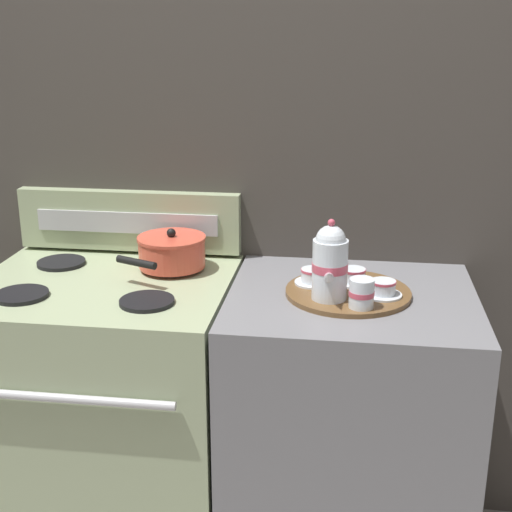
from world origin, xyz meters
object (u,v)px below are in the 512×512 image
Objects in this scene: serving_tray at (348,292)px; teacup_front at (383,288)px; saucepan at (171,251)px; stove at (111,417)px; teapot at (330,263)px; creamer_jug at (362,293)px; teacup_right at (353,276)px; teacup_left at (313,276)px.

serving_tray is 3.33× the size of teacup_front.
saucepan is at bearing 165.15° from teacup_front.
teapot is at bearing -6.06° from stove.
creamer_jug is at bearing -9.19° from stove.
serving_tray is (0.73, 0.00, 0.46)m from stove.
teacup_front is at bearing -47.51° from teacup_right.
serving_tray is 4.45× the size of creamer_jug.
stove is 0.86m from serving_tray.
stove is 8.68× the size of teacup_right.
saucepan reaches higher than teacup_right.
creamer_jug is (0.58, -0.26, -0.01)m from saucepan.
stove is 2.61× the size of serving_tray.
saucepan is (0.18, 0.14, 0.51)m from stove.
teacup_left is 1.34× the size of creamer_jug.
teapot is (-0.05, -0.07, 0.11)m from serving_tray.
stove is at bearing -176.26° from teacup_left.
creamer_jug is (0.09, -0.05, -0.06)m from teapot.
teacup_right is (0.12, 0.02, 0.00)m from teacup_left.
creamer_jug reaches higher than stove.
stove is 0.96m from teacup_front.
teacup_right reaches higher than serving_tray.
teacup_left is 0.21m from teacup_front.
teapot is at bearing 149.30° from creamer_jug.
serving_tray is 0.07m from teacup_right.
serving_tray is 3.33× the size of teacup_right.
serving_tray is 0.10m from teacup_front.
teacup_front is (0.64, -0.17, -0.02)m from saucepan.
teacup_left is 0.12m from teacup_right.
teacup_front reaches higher than stove.
serving_tray is at bearing -14.29° from saucepan.
teapot reaches higher than creamer_jug.
saucepan is at bearing 167.44° from teacup_left.
creamer_jug is (0.04, -0.12, 0.05)m from serving_tray.
teacup_front reaches higher than serving_tray.
teacup_right is at bearing 8.75° from teacup_left.
teacup_front is at bearing -18.03° from serving_tray.
saucepan is at bearing 155.66° from creamer_jug.
serving_tray is at bearing 161.97° from teacup_front.
teapot is (0.49, -0.21, 0.06)m from saucepan.
teacup_right is (0.07, 0.13, -0.08)m from teapot.
teapot is 0.17m from teacup_front.
teacup_right is at bearing 96.83° from creamer_jug.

